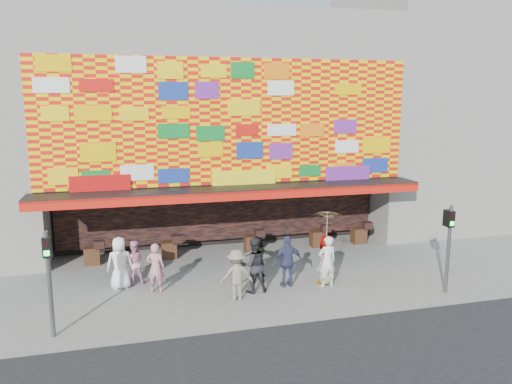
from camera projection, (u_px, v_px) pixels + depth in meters
ground at (257, 294)px, 16.73m from camera, size 90.00×90.00×0.00m
shop_building at (212, 125)px, 23.52m from camera, size 15.20×9.40×10.00m
neighbor_right at (454, 107)px, 26.49m from camera, size 11.00×8.00×12.00m
signal_left at (49, 272)px, 13.39m from camera, size 0.22×0.20×3.00m
signal_right at (449, 239)px, 16.52m from camera, size 0.22×0.20×3.00m
ped_a at (120, 263)px, 17.07m from camera, size 0.91×0.62×1.82m
ped_b at (156, 268)px, 16.74m from camera, size 0.72×0.58×1.71m
ped_c at (254, 265)px, 16.74m from camera, size 0.97×0.79×1.90m
ped_d at (237, 275)px, 16.12m from camera, size 1.09×0.64×1.68m
ped_e at (288, 261)px, 17.25m from camera, size 1.07×0.46×1.82m
ped_f at (258, 256)px, 18.26m from camera, size 1.42×0.52×1.51m
ped_g at (326, 260)px, 17.52m from camera, size 1.02×0.96×1.76m
ped_h at (327, 261)px, 17.27m from camera, size 0.70×0.50×1.80m
ped_i at (134, 263)px, 17.48m from camera, size 0.80×0.64×1.58m
parasol at (327, 224)px, 17.28m from camera, size 1.12×1.14×1.89m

